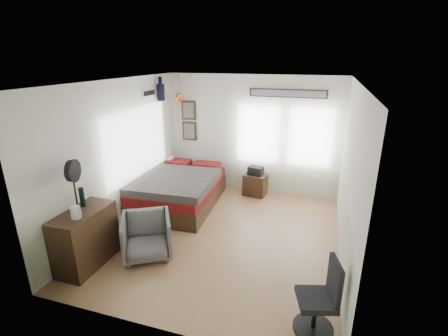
{
  "coord_description": "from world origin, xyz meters",
  "views": [
    {
      "loc": [
        1.56,
        -4.9,
        3.08
      ],
      "look_at": [
        -0.1,
        0.4,
        1.15
      ],
      "focal_mm": 26.0,
      "sensor_mm": 36.0,
      "label": 1
    }
  ],
  "objects": [
    {
      "name": "black_bag",
      "position": [
        0.17,
        1.98,
        0.59
      ],
      "size": [
        0.36,
        0.27,
        0.19
      ],
      "primitive_type": "cube",
      "rotation": [
        0.0,
        0.0,
        -0.2
      ],
      "color": "black",
      "rests_on": "nightstand"
    },
    {
      "name": "room_shell",
      "position": [
        -0.08,
        0.19,
        1.61
      ],
      "size": [
        4.02,
        4.52,
        2.71
      ],
      "color": "beige",
      "rests_on": "ground_plane"
    },
    {
      "name": "kettle",
      "position": [
        -1.66,
        -1.61,
        0.99
      ],
      "size": [
        0.16,
        0.13,
        0.18
      ],
      "rotation": [
        0.0,
        0.0,
        0.35
      ],
      "color": "silver",
      "rests_on": "dresser"
    },
    {
      "name": "bed",
      "position": [
        -1.3,
        0.95,
        0.34
      ],
      "size": [
        1.68,
        2.27,
        0.7
      ],
      "rotation": [
        0.0,
        0.0,
        0.06
      ],
      "color": "black",
      "rests_on": "ground_plane"
    },
    {
      "name": "task_chair",
      "position": [
        1.72,
        -1.7,
        0.39
      ],
      "size": [
        0.52,
        0.52,
        0.95
      ],
      "rotation": [
        0.0,
        0.0,
        0.28
      ],
      "color": "black",
      "rests_on": "ground_plane"
    },
    {
      "name": "stand_fan",
      "position": [
        -1.75,
        -1.44,
        1.53
      ],
      "size": [
        0.16,
        0.33,
        0.81
      ],
      "rotation": [
        0.0,
        0.0,
        0.24
      ],
      "color": "black",
      "rests_on": "dresser"
    },
    {
      "name": "dresser",
      "position": [
        -1.74,
        -1.41,
        0.45
      ],
      "size": [
        0.48,
        1.0,
        0.9
      ],
      "primitive_type": "cube",
      "color": "black",
      "rests_on": "ground_plane"
    },
    {
      "name": "armchair",
      "position": [
        -0.98,
        -0.94,
        0.35
      ],
      "size": [
        1.03,
        1.03,
        0.7
      ],
      "primitive_type": "imported",
      "rotation": [
        0.0,
        0.0,
        0.53
      ],
      "color": "slate",
      "rests_on": "ground_plane"
    },
    {
      "name": "ground_plane",
      "position": [
        0.0,
        0.0,
        -0.01
      ],
      "size": [
        4.0,
        4.5,
        0.01
      ],
      "primitive_type": "cube",
      "color": "#956D44"
    },
    {
      "name": "wall_decor",
      "position": [
        -1.1,
        1.96,
        2.1
      ],
      "size": [
        3.55,
        1.32,
        1.44
      ],
      "color": "black",
      "rests_on": "room_shell"
    },
    {
      "name": "nightstand",
      "position": [
        0.17,
        1.98,
        0.25
      ],
      "size": [
        0.54,
        0.46,
        0.49
      ],
      "primitive_type": "cube",
      "rotation": [
        0.0,
        0.0,
        -0.14
      ],
      "color": "black",
      "rests_on": "ground_plane"
    },
    {
      "name": "bottle",
      "position": [
        -1.84,
        -1.26,
        1.05
      ],
      "size": [
        0.08,
        0.08,
        0.31
      ],
      "primitive_type": "cylinder",
      "color": "black",
      "rests_on": "dresser"
    }
  ]
}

